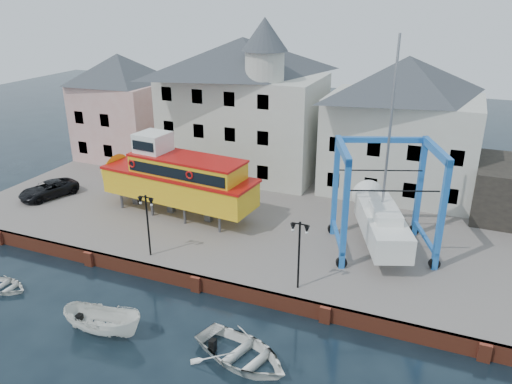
% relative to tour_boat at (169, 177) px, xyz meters
% --- Properties ---
extents(ground, '(140.00, 140.00, 0.00)m').
position_rel_tour_boat_xyz_m(ground, '(6.30, -7.58, -3.89)').
color(ground, black).
rests_on(ground, ground).
extents(hardstanding, '(44.00, 22.00, 1.00)m').
position_rel_tour_boat_xyz_m(hardstanding, '(6.30, 3.42, -3.39)').
color(hardstanding, slate).
rests_on(hardstanding, ground).
extents(quay_wall, '(44.00, 0.47, 1.00)m').
position_rel_tour_boat_xyz_m(quay_wall, '(6.30, -7.48, -3.39)').
color(quay_wall, brown).
rests_on(quay_wall, ground).
extents(building_pink, '(8.00, 7.00, 10.30)m').
position_rel_tour_boat_xyz_m(building_pink, '(-11.71, 10.41, 2.26)').
color(building_pink, tan).
rests_on(building_pink, hardstanding).
extents(building_white_main, '(14.00, 8.30, 14.00)m').
position_rel_tour_boat_xyz_m(building_white_main, '(1.42, 10.81, 3.46)').
color(building_white_main, beige).
rests_on(building_white_main, hardstanding).
extents(building_white_right, '(12.00, 8.00, 11.20)m').
position_rel_tour_boat_xyz_m(building_white_right, '(15.30, 11.41, 2.71)').
color(building_white_right, beige).
rests_on(building_white_right, hardstanding).
extents(lamp_post_left, '(1.12, 0.32, 4.20)m').
position_rel_tour_boat_xyz_m(lamp_post_left, '(2.30, -6.38, 0.29)').
color(lamp_post_left, black).
rests_on(lamp_post_left, hardstanding).
extents(lamp_post_right, '(1.12, 0.32, 4.20)m').
position_rel_tour_boat_xyz_m(lamp_post_right, '(12.30, -6.38, 0.29)').
color(lamp_post_right, black).
rests_on(lamp_post_right, hardstanding).
extents(tour_boat, '(14.32, 4.70, 6.12)m').
position_rel_tour_boat_xyz_m(tour_boat, '(0.00, 0.00, 0.00)').
color(tour_boat, '#59595E').
rests_on(tour_boat, hardstanding).
extents(travel_lift, '(7.72, 9.27, 13.67)m').
position_rel_tour_boat_xyz_m(travel_lift, '(15.61, 0.74, -0.61)').
color(travel_lift, '#234FB0').
rests_on(travel_lift, hardstanding).
extents(van, '(3.66, 5.17, 1.31)m').
position_rel_tour_boat_xyz_m(van, '(-11.00, -1.24, -2.23)').
color(van, black).
rests_on(van, hardstanding).
extents(motorboat_a, '(4.67, 2.16, 1.74)m').
position_rel_tour_boat_xyz_m(motorboat_a, '(3.74, -13.04, -3.89)').
color(motorboat_a, white).
rests_on(motorboat_a, ground).
extents(motorboat_b, '(6.11, 5.12, 1.08)m').
position_rel_tour_boat_xyz_m(motorboat_b, '(11.33, -12.16, -3.89)').
color(motorboat_b, white).
rests_on(motorboat_b, ground).
extents(motorboat_d, '(3.35, 2.41, 0.69)m').
position_rel_tour_boat_xyz_m(motorboat_d, '(-4.69, -11.93, -3.89)').
color(motorboat_d, white).
rests_on(motorboat_d, ground).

